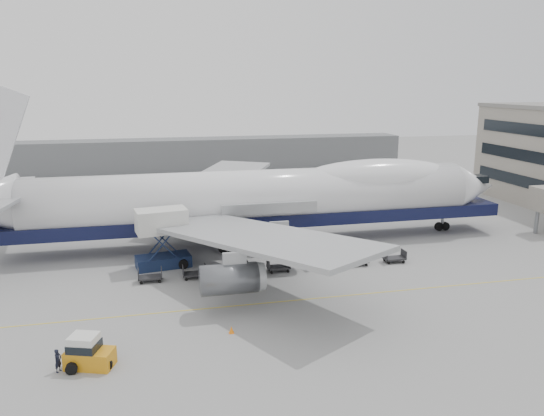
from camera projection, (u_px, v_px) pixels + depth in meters
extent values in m
plane|color=gray|center=(279.00, 277.00, 52.76)|extent=(260.00, 260.00, 0.00)
cube|color=gold|center=(295.00, 300.00, 47.06)|extent=(60.00, 0.15, 0.01)
cylinder|color=slate|center=(536.00, 222.00, 67.89)|extent=(0.50, 0.50, 3.00)
cube|color=slate|center=(159.00, 155.00, 116.17)|extent=(110.00, 8.00, 7.00)
cylinder|color=white|center=(255.00, 197.00, 62.84)|extent=(52.00, 6.40, 6.40)
cube|color=black|center=(263.00, 217.00, 63.64)|extent=(60.00, 5.76, 1.50)
cone|color=white|center=(473.00, 186.00, 69.19)|extent=(6.00, 6.40, 6.40)
ellipsoid|color=white|center=(378.00, 177.00, 65.86)|extent=(20.67, 5.78, 4.56)
cube|color=#9EA0A3|center=(253.00, 236.00, 48.77)|extent=(20.35, 26.74, 2.26)
cube|color=#9EA0A3|center=(215.00, 182.00, 75.87)|extent=(20.35, 26.74, 2.26)
cylinder|color=#595B60|center=(192.00, 191.00, 80.19)|extent=(4.80, 2.60, 2.60)
cylinder|color=#595B60|center=(241.00, 202.00, 72.97)|extent=(4.80, 2.60, 2.60)
cylinder|color=#595B60|center=(274.00, 243.00, 53.99)|extent=(4.80, 2.60, 2.60)
cylinder|color=#595B60|center=(229.00, 279.00, 44.14)|extent=(4.80, 2.60, 2.60)
cylinder|color=slate|center=(442.00, 221.00, 69.33)|extent=(0.36, 0.36, 2.50)
cylinder|color=black|center=(442.00, 226.00, 69.49)|extent=(1.10, 0.45, 1.10)
cylinder|color=slate|center=(235.00, 242.00, 60.35)|extent=(0.36, 0.36, 2.50)
cylinder|color=black|center=(235.00, 247.00, 60.51)|extent=(1.10, 0.45, 1.10)
cylinder|color=slate|center=(227.00, 228.00, 66.04)|extent=(0.36, 0.36, 2.50)
cylinder|color=black|center=(227.00, 233.00, 66.20)|extent=(1.10, 0.45, 1.10)
cube|color=#182649|center=(163.00, 261.00, 55.62)|extent=(5.92, 3.51, 1.23)
cube|color=silver|center=(161.00, 221.00, 54.62)|extent=(5.51, 3.66, 2.45)
cube|color=#182649|center=(163.00, 245.00, 53.96)|extent=(3.94, 0.74, 4.39)
cube|color=#182649|center=(162.00, 238.00, 56.28)|extent=(3.94, 0.74, 4.39)
cube|color=slate|center=(161.00, 217.00, 56.31)|extent=(2.85, 1.74, 0.15)
cylinder|color=black|center=(144.00, 267.00, 54.15)|extent=(1.00, 0.39, 1.00)
cylinder|color=black|center=(144.00, 260.00, 56.26)|extent=(1.00, 0.39, 1.00)
cylinder|color=black|center=(183.00, 264.00, 55.03)|extent=(1.00, 0.39, 1.00)
cylinder|color=black|center=(182.00, 257.00, 57.14)|extent=(1.00, 0.39, 1.00)
cube|color=orange|center=(90.00, 358.00, 35.91)|extent=(3.51, 2.63, 1.23)
cube|color=silver|center=(84.00, 343.00, 35.69)|extent=(2.21, 2.07, 1.12)
cube|color=black|center=(84.00, 346.00, 35.74)|extent=(2.35, 2.22, 0.56)
cylinder|color=black|center=(71.00, 369.00, 35.02)|extent=(0.78, 0.34, 0.78)
cylinder|color=black|center=(74.00, 358.00, 36.40)|extent=(0.78, 0.34, 0.78)
cylinder|color=black|center=(107.00, 365.00, 35.51)|extent=(0.78, 0.34, 0.78)
cylinder|color=black|center=(108.00, 354.00, 36.89)|extent=(0.78, 0.34, 0.78)
imported|color=black|center=(58.00, 361.00, 35.24)|extent=(0.63, 0.70, 1.61)
cone|color=orange|center=(231.00, 330.00, 40.83)|extent=(0.37, 0.37, 0.58)
cube|color=orange|center=(231.00, 333.00, 40.90)|extent=(0.39, 0.39, 0.03)
cube|color=#2D2D30|center=(150.00, 277.00, 51.45)|extent=(2.30, 1.35, 0.18)
cube|color=#2D2D30|center=(138.00, 274.00, 51.12)|extent=(0.08, 1.35, 0.90)
cube|color=#2D2D30|center=(162.00, 272.00, 51.60)|extent=(0.08, 1.35, 0.90)
cylinder|color=black|center=(141.00, 283.00, 50.81)|extent=(0.30, 0.12, 0.30)
cylinder|color=black|center=(141.00, 279.00, 51.85)|extent=(0.30, 0.12, 0.30)
cylinder|color=black|center=(159.00, 281.00, 51.18)|extent=(0.30, 0.12, 0.30)
cylinder|color=black|center=(159.00, 277.00, 52.23)|extent=(0.30, 0.12, 0.30)
cube|color=#2D2D30|center=(194.00, 274.00, 52.39)|extent=(2.30, 1.35, 0.18)
cube|color=#2D2D30|center=(183.00, 271.00, 52.06)|extent=(0.08, 1.35, 0.90)
cube|color=#2D2D30|center=(205.00, 269.00, 52.54)|extent=(0.08, 1.35, 0.90)
cylinder|color=black|center=(186.00, 279.00, 51.75)|extent=(0.30, 0.12, 0.30)
cylinder|color=black|center=(186.00, 275.00, 52.79)|extent=(0.30, 0.12, 0.30)
cylinder|color=black|center=(204.00, 278.00, 52.12)|extent=(0.30, 0.12, 0.30)
cylinder|color=black|center=(203.00, 274.00, 53.17)|extent=(0.30, 0.12, 0.30)
cube|color=#2D2D30|center=(237.00, 270.00, 53.33)|extent=(2.30, 1.35, 0.18)
cube|color=#2D2D30|center=(226.00, 267.00, 52.99)|extent=(0.08, 1.35, 0.90)
cube|color=#2D2D30|center=(248.00, 266.00, 53.48)|extent=(0.08, 1.35, 0.90)
cylinder|color=black|center=(230.00, 276.00, 52.69)|extent=(0.30, 0.12, 0.30)
cylinder|color=black|center=(228.00, 272.00, 53.73)|extent=(0.30, 0.12, 0.30)
cylinder|color=black|center=(247.00, 274.00, 53.06)|extent=(0.30, 0.12, 0.30)
cylinder|color=black|center=(245.00, 271.00, 54.10)|extent=(0.30, 0.12, 0.30)
cube|color=#2D2D30|center=(278.00, 267.00, 54.27)|extent=(2.30, 1.35, 0.18)
cube|color=#2D2D30|center=(268.00, 264.00, 53.93)|extent=(0.08, 1.35, 0.90)
cube|color=#2D2D30|center=(289.00, 263.00, 54.41)|extent=(0.08, 1.35, 0.90)
cylinder|color=black|center=(272.00, 272.00, 53.63)|extent=(0.30, 0.12, 0.30)
cylinder|color=black|center=(269.00, 269.00, 54.67)|extent=(0.30, 0.12, 0.30)
cylinder|color=black|center=(288.00, 271.00, 54.00)|extent=(0.30, 0.12, 0.30)
cylinder|color=black|center=(285.00, 268.00, 55.04)|extent=(0.30, 0.12, 0.30)
cube|color=#2D2D30|center=(318.00, 264.00, 55.20)|extent=(2.30, 1.35, 0.18)
cube|color=#2D2D30|center=(308.00, 261.00, 54.87)|extent=(0.08, 1.35, 0.90)
cube|color=#2D2D30|center=(328.00, 260.00, 55.35)|extent=(0.08, 1.35, 0.90)
cylinder|color=black|center=(312.00, 269.00, 54.56)|extent=(0.30, 0.12, 0.30)
cylinder|color=black|center=(309.00, 266.00, 55.61)|extent=(0.30, 0.12, 0.30)
cylinder|color=black|center=(328.00, 268.00, 54.94)|extent=(0.30, 0.12, 0.30)
cylinder|color=black|center=(324.00, 265.00, 55.98)|extent=(0.30, 0.12, 0.30)
cube|color=#2D2D30|center=(357.00, 261.00, 56.14)|extent=(2.30, 1.35, 0.18)
cube|color=#2D2D30|center=(347.00, 258.00, 55.81)|extent=(0.08, 1.35, 0.90)
cube|color=#2D2D30|center=(367.00, 257.00, 56.29)|extent=(0.08, 1.35, 0.90)
cylinder|color=black|center=(351.00, 266.00, 55.50)|extent=(0.30, 0.12, 0.30)
cylinder|color=black|center=(347.00, 263.00, 56.55)|extent=(0.30, 0.12, 0.30)
cylinder|color=black|center=(366.00, 265.00, 55.87)|extent=(0.30, 0.12, 0.30)
cylinder|color=black|center=(362.00, 262.00, 56.92)|extent=(0.30, 0.12, 0.30)
cube|color=#2D2D30|center=(394.00, 258.00, 57.08)|extent=(2.30, 1.35, 0.18)
cube|color=#2D2D30|center=(385.00, 255.00, 56.75)|extent=(0.08, 1.35, 0.90)
cube|color=#2D2D30|center=(404.00, 254.00, 57.23)|extent=(0.08, 1.35, 0.90)
cylinder|color=black|center=(389.00, 263.00, 56.44)|extent=(0.30, 0.12, 0.30)
cylinder|color=black|center=(385.00, 260.00, 57.48)|extent=(0.30, 0.12, 0.30)
cylinder|color=black|center=(404.00, 262.00, 56.81)|extent=(0.30, 0.12, 0.30)
cylinder|color=black|center=(399.00, 259.00, 57.86)|extent=(0.30, 0.12, 0.30)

